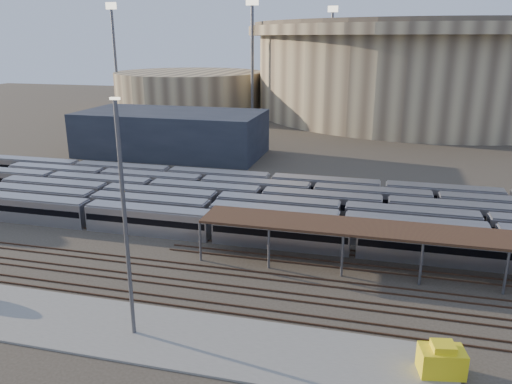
{
  "coord_description": "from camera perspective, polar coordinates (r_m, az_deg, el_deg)",
  "views": [
    {
      "loc": [
        12.51,
        -51.46,
        26.21
      ],
      "look_at": [
        -3.71,
        12.0,
        5.93
      ],
      "focal_mm": 35.0,
      "sensor_mm": 36.0,
      "label": 1
    }
  ],
  "objects": [
    {
      "name": "yellow_equipment",
      "position": [
        44.96,
        20.43,
        -17.67
      ],
      "size": [
        3.87,
        2.81,
        2.2
      ],
      "primitive_type": "cube",
      "rotation": [
        0.0,
        0.0,
        0.19
      ],
      "color": "yellow",
      "rests_on": "apron"
    },
    {
      "name": "service_building",
      "position": [
        118.49,
        -9.62,
        6.65
      ],
      "size": [
        42.0,
        20.0,
        10.0
      ],
      "primitive_type": "cube",
      "color": "#1E232D",
      "rests_on": "ground"
    },
    {
      "name": "ground",
      "position": [
        59.09,
        0.61,
        -9.13
      ],
      "size": [
        420.0,
        420.0,
        0.0
      ],
      "primitive_type": "plane",
      "color": "#383026",
      "rests_on": "ground"
    },
    {
      "name": "floodlight_1",
      "position": [
        197.33,
        -15.83,
        14.97
      ],
      "size": [
        4.0,
        1.0,
        38.4
      ],
      "color": "#57575B",
      "rests_on": "ground"
    },
    {
      "name": "secondary_arena",
      "position": [
        196.35,
        -7.56,
        11.44
      ],
      "size": [
        56.0,
        56.0,
        14.0
      ],
      "primitive_type": "cylinder",
      "color": "tan",
      "rests_on": "ground"
    },
    {
      "name": "floodlight_3",
      "position": [
        212.73,
        8.58,
        15.52
      ],
      "size": [
        4.0,
        1.0,
        38.4
      ],
      "color": "#57575B",
      "rests_on": "ground"
    },
    {
      "name": "floodlight_0",
      "position": [
        167.05,
        -0.42,
        15.3
      ],
      "size": [
        4.0,
        1.0,
        38.4
      ],
      "color": "#57575B",
      "rests_on": "ground"
    },
    {
      "name": "yard_light_pole",
      "position": [
        44.38,
        -14.73,
        -3.39
      ],
      "size": [
        0.82,
        0.36,
        21.49
      ],
      "color": "#57575B",
      "rests_on": "apron"
    },
    {
      "name": "empty_tracks",
      "position": [
        54.75,
        -0.65,
        -11.29
      ],
      "size": [
        170.0,
        9.62,
        0.18
      ],
      "color": "#4C3323",
      "rests_on": "ground"
    },
    {
      "name": "subway_trains",
      "position": [
        75.17,
        3.85,
        -1.79
      ],
      "size": [
        128.96,
        23.9,
        3.6
      ],
      "color": "#A9A9AD",
      "rests_on": "ground"
    },
    {
      "name": "inspection_shed",
      "position": [
        60.13,
        22.5,
        -4.84
      ],
      "size": [
        60.3,
        6.0,
        5.3
      ],
      "color": "#57575B",
      "rests_on": "ground"
    },
    {
      "name": "stadium",
      "position": [
        192.11,
        18.58,
        13.44
      ],
      "size": [
        124.0,
        124.0,
        32.5
      ],
      "color": "tan",
      "rests_on": "ground"
    },
    {
      "name": "apron",
      "position": [
        48.14,
        -9.87,
        -15.93
      ],
      "size": [
        50.0,
        9.0,
        0.2
      ],
      "primitive_type": "cube",
      "color": "gray",
      "rests_on": "ground"
    }
  ]
}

